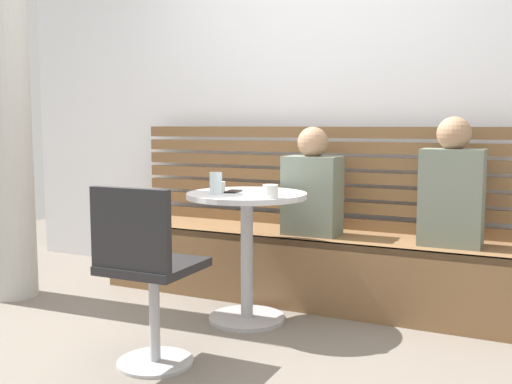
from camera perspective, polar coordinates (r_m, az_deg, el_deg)
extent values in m
plane|color=#70665B|center=(2.90, -4.69, -16.34)|extent=(8.00, 8.00, 0.00)
cube|color=silver|center=(4.18, 6.88, 10.91)|extent=(5.20, 0.10, 2.90)
cylinder|color=#B2B2AD|center=(4.16, -23.00, 9.78)|extent=(0.32, 0.32, 2.80)
cube|color=brown|center=(3.86, 4.47, -7.08)|extent=(2.70, 0.52, 0.44)
cube|color=brown|center=(3.60, 3.09, -4.80)|extent=(2.70, 0.04, 0.04)
cube|color=brown|center=(4.03, 5.76, -2.79)|extent=(2.65, 0.04, 0.07)
cube|color=brown|center=(4.01, 5.78, -1.26)|extent=(2.65, 0.04, 0.07)
cube|color=brown|center=(4.00, 5.79, 0.12)|extent=(2.65, 0.04, 0.07)
cube|color=brown|center=(3.99, 5.81, 1.51)|extent=(2.65, 0.04, 0.07)
cube|color=brown|center=(3.98, 5.82, 2.90)|extent=(2.65, 0.04, 0.07)
cube|color=brown|center=(3.98, 5.84, 4.30)|extent=(2.65, 0.04, 0.07)
cube|color=brown|center=(3.98, 5.86, 5.69)|extent=(2.65, 0.04, 0.07)
cylinder|color=#ADADB2|center=(3.51, -0.87, -11.95)|extent=(0.44, 0.44, 0.02)
cylinder|color=#ADADB2|center=(3.42, -0.88, -6.30)|extent=(0.07, 0.07, 0.69)
cylinder|color=silver|center=(3.36, -0.89, -0.33)|extent=(0.68, 0.68, 0.03)
cylinder|color=#ADADB2|center=(2.96, -9.59, -15.70)|extent=(0.36, 0.36, 0.02)
cylinder|color=#ADADB2|center=(2.89, -9.67, -11.71)|extent=(0.05, 0.05, 0.45)
cube|color=#232326|center=(2.82, -9.76, -6.98)|extent=(0.41, 0.41, 0.04)
cube|color=#232326|center=(2.65, -11.94, -3.50)|extent=(0.40, 0.05, 0.36)
cube|color=slate|center=(3.53, 18.19, -0.51)|extent=(0.34, 0.22, 0.55)
sphere|color=#A37A5B|center=(3.51, 18.39, 5.32)|extent=(0.19, 0.19, 0.19)
cube|color=slate|center=(3.72, 5.39, -0.33)|extent=(0.34, 0.22, 0.49)
sphere|color=#A37A5B|center=(3.70, 5.45, 4.75)|extent=(0.19, 0.19, 0.19)
cylinder|color=silver|center=(3.31, -3.85, 0.86)|extent=(0.07, 0.07, 0.12)
cylinder|color=silver|center=(3.45, -3.41, 0.55)|extent=(0.06, 0.06, 0.05)
cylinder|color=white|center=(3.12, 1.39, 0.07)|extent=(0.08, 0.08, 0.07)
cylinder|color=white|center=(3.29, 0.43, -0.10)|extent=(0.17, 0.17, 0.01)
cube|color=black|center=(3.40, -2.19, 0.06)|extent=(0.09, 0.15, 0.01)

